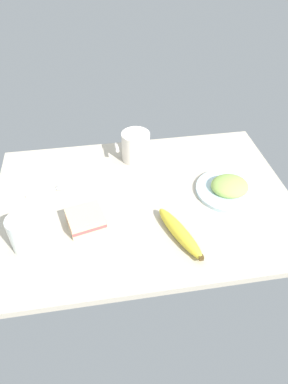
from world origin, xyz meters
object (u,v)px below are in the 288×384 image
Objects in this scene: coffee_mug_black at (136,146)px; glass_of_milk at (25,235)px; plate_of_food at (229,188)px; banana at (180,232)px; spoon at (53,189)px; sandwich_main at (86,220)px.

coffee_mug_black is 1.16× the size of glass_of_milk.
plate_of_food reaches higher than banana.
banana is at bearing -141.22° from plate_of_food.
spoon is at bearing 143.88° from banana.
glass_of_milk is 40.27cm from banana.
sandwich_main reaches higher than banana.
plate_of_food is at bearing -39.96° from coffee_mug_black.
glass_of_milk reaches higher than plate_of_food.
sandwich_main is (-44.16, -7.32, 0.66)cm from plate_of_food.
banana is (6.50, -37.41, -3.35)cm from coffee_mug_black.
glass_of_milk is 0.81× the size of spoon.
glass_of_milk is at bearing 175.47° from banana.
banana is at bearing -4.53° from glass_of_milk.
banana is (24.69, -8.32, -0.31)cm from sandwich_main.
glass_of_milk is (-59.52, -12.47, 3.17)cm from plate_of_food.
plate_of_food is 1.71× the size of coffee_mug_black.
spoon is (5.70, 21.89, -4.33)cm from glass_of_milk.
coffee_mug_black reaches higher than plate_of_food.
plate_of_food is 54.65cm from spoon.
spoon is at bearing 75.39° from glass_of_milk.
coffee_mug_black is 38.12cm from banana.
plate_of_food is at bearing 38.78° from banana.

